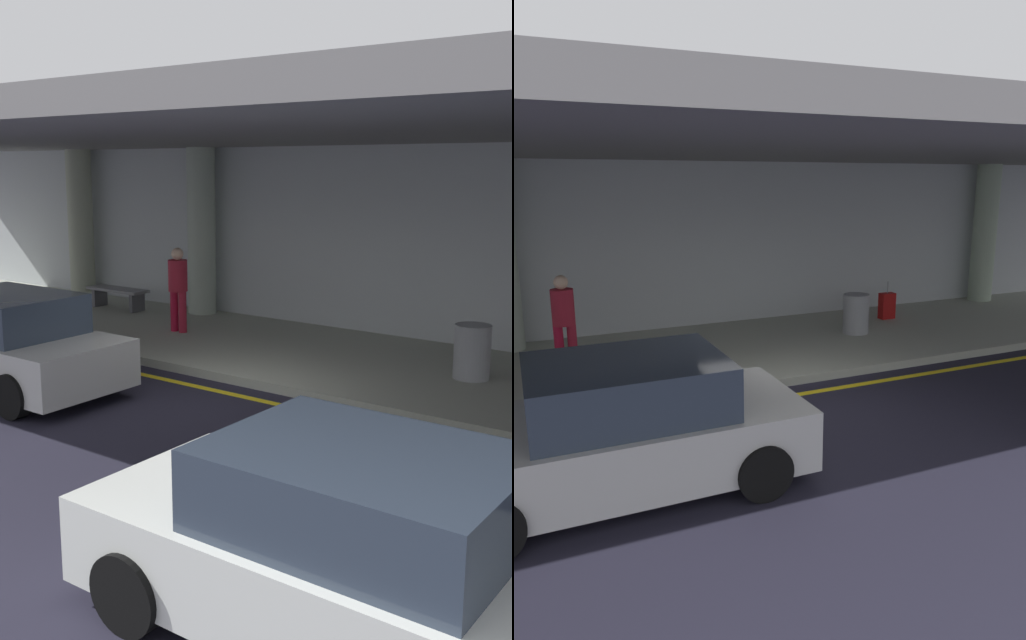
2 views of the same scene
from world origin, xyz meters
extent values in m
plane|color=#211F2E|center=(0.00, 0.00, 0.00)|extent=(60.00, 60.00, 0.00)
cube|color=#A5A999|center=(0.00, 3.10, 0.07)|extent=(26.00, 4.20, 0.15)
cube|color=yellow|center=(0.00, 0.59, 0.00)|extent=(26.00, 0.14, 0.01)
cylinder|color=#A3AA92|center=(-8.00, 4.78, 1.97)|extent=(0.63, 0.63, 3.65)
cylinder|color=#A0AD9D|center=(-4.00, 4.78, 1.97)|extent=(0.63, 0.63, 3.65)
cube|color=slate|center=(0.00, 2.60, 3.95)|extent=(28.00, 13.20, 0.30)
cube|color=#B4BABD|center=(0.00, 5.35, 1.90)|extent=(26.00, 0.30, 3.80)
cube|color=silver|center=(4.71, -3.78, 0.55)|extent=(4.10, 1.80, 0.70)
cube|color=#2D3847|center=(4.81, -3.78, 1.20)|extent=(2.10, 1.60, 0.60)
cylinder|color=black|center=(3.36, -2.93, 0.32)|extent=(0.64, 0.22, 0.64)
cylinder|color=black|center=(3.36, -4.63, 0.32)|extent=(0.64, 0.22, 0.64)
cube|color=#B7B8B5|center=(-2.87, -1.25, 0.55)|extent=(4.10, 1.80, 0.70)
cube|color=#2D3847|center=(-2.77, -1.25, 1.20)|extent=(2.10, 1.60, 0.60)
cylinder|color=black|center=(-1.52, -0.40, 0.32)|extent=(0.64, 0.22, 0.64)
cylinder|color=black|center=(-1.52, -2.10, 0.32)|extent=(0.64, 0.22, 0.64)
cylinder|color=#A4112C|center=(-3.18, 2.96, 0.56)|extent=(0.16, 0.16, 0.82)
cylinder|color=maroon|center=(-2.96, 2.96, 0.56)|extent=(0.16, 0.16, 0.82)
cylinder|color=maroon|center=(-3.07, 2.96, 1.28)|extent=(0.38, 0.38, 0.62)
sphere|color=beige|center=(-3.07, 2.96, 1.71)|extent=(0.24, 0.24, 0.24)
cube|color=slate|center=(-5.90, 4.00, 0.60)|extent=(1.60, 0.50, 0.06)
cube|color=#4C4C51|center=(-6.52, 4.00, 0.36)|extent=(0.10, 0.40, 0.42)
cube|color=#4C4C51|center=(-5.28, 4.00, 0.36)|extent=(0.10, 0.40, 0.42)
cylinder|color=gray|center=(2.93, 3.11, 0.57)|extent=(0.56, 0.56, 0.85)
camera|label=1|loc=(7.21, -8.24, 3.40)|focal=43.46mm
camera|label=2|loc=(-3.81, -7.39, 3.40)|focal=32.81mm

